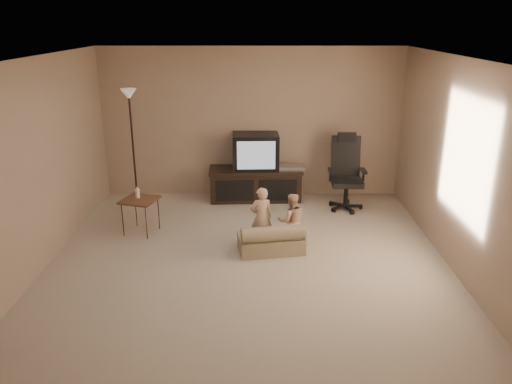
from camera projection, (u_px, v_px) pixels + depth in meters
floor at (248, 267)px, 6.16m from camera, size 5.50×5.50×0.00m
room_shell at (247, 148)px, 5.66m from camera, size 5.50×5.50×5.50m
tv_stand at (256, 172)px, 8.36m from camera, size 1.60×0.65×1.13m
office_chair at (346, 182)px, 7.99m from camera, size 0.59×0.60×1.21m
side_table at (139, 200)px, 7.02m from camera, size 0.57×0.57×0.69m
floor_lamp at (131, 121)px, 7.93m from camera, size 0.29×0.29×1.88m
child_sofa at (271, 241)px, 6.51m from camera, size 0.91×0.61×0.41m
toddler_left at (261, 218)px, 6.60m from camera, size 0.35×0.28×0.84m
toddler_right at (291, 221)px, 6.60m from camera, size 0.39×0.25×0.76m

